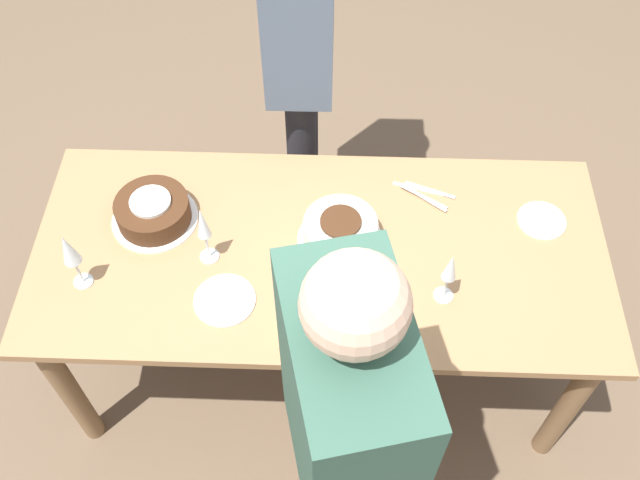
% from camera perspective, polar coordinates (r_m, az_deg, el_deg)
% --- Properties ---
extents(ground_plane, '(12.00, 12.00, 0.00)m').
position_cam_1_polar(ground_plane, '(2.82, -0.00, -9.39)').
color(ground_plane, brown).
extents(dining_table, '(1.78, 0.79, 0.73)m').
position_cam_1_polar(dining_table, '(2.28, -0.00, -2.29)').
color(dining_table, '#9E754C').
rests_on(dining_table, ground_plane).
extents(cake_center_white, '(0.27, 0.27, 0.10)m').
position_cam_1_polar(cake_center_white, '(2.18, 1.63, 0.67)').
color(cake_center_white, white).
rests_on(cake_center_white, dining_table).
extents(cake_front_chocolate, '(0.27, 0.27, 0.09)m').
position_cam_1_polar(cake_front_chocolate, '(2.29, -13.22, 2.28)').
color(cake_front_chocolate, white).
rests_on(cake_front_chocolate, dining_table).
extents(wine_glass_near, '(0.06, 0.06, 0.22)m').
position_cam_1_polar(wine_glass_near, '(2.12, -19.45, -0.86)').
color(wine_glass_near, silver).
rests_on(wine_glass_near, dining_table).
extents(wine_glass_far, '(0.06, 0.06, 0.23)m').
position_cam_1_polar(wine_glass_far, '(2.08, -9.34, 1.12)').
color(wine_glass_far, silver).
rests_on(wine_glass_far, dining_table).
extents(wine_glass_extra, '(0.06, 0.06, 0.20)m').
position_cam_1_polar(wine_glass_extra, '(2.02, 10.36, -2.36)').
color(wine_glass_extra, silver).
rests_on(wine_glass_extra, dining_table).
extents(dessert_plate_left, '(0.15, 0.15, 0.01)m').
position_cam_1_polar(dessert_plate_left, '(2.37, 17.31, 1.51)').
color(dessert_plate_left, silver).
rests_on(dessert_plate_left, dining_table).
extents(dessert_plate_right, '(0.18, 0.18, 0.01)m').
position_cam_1_polar(dessert_plate_right, '(2.11, -7.63, -4.79)').
color(dessert_plate_right, silver).
rests_on(dessert_plate_right, dining_table).
extents(fork_pile, '(0.20, 0.13, 0.01)m').
position_cam_1_polar(fork_pile, '(2.35, 8.33, 3.71)').
color(fork_pile, silver).
rests_on(fork_pile, dining_table).
extents(napkin_stack, '(0.17, 0.14, 0.03)m').
position_cam_1_polar(napkin_stack, '(2.04, -0.80, -6.63)').
color(napkin_stack, silver).
rests_on(napkin_stack, dining_table).
extents(person_cutting, '(0.22, 0.40, 1.78)m').
position_cam_1_polar(person_cutting, '(2.42, -1.63, 17.28)').
color(person_cutting, '#232328').
rests_on(person_cutting, ground_plane).
extents(person_watching, '(0.31, 0.44, 1.64)m').
position_cam_1_polar(person_watching, '(1.63, 2.03, -15.39)').
color(person_watching, '#4C4238').
rests_on(person_watching, ground_plane).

